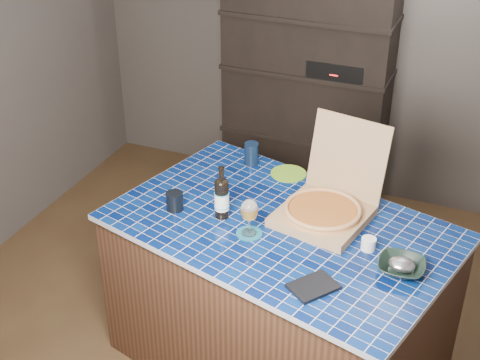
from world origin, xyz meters
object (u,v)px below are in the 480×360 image
at_px(kitchen_island, 279,296).
at_px(dvd_case, 313,287).
at_px(wine_glass, 249,211).
at_px(bowl, 401,267).
at_px(mead_bottle, 222,197).
at_px(pizza_box, 325,207).

bearing_deg(kitchen_island, dvd_case, -39.43).
xyz_separation_m(wine_glass, bowl, (0.74, -0.01, -0.11)).
distance_m(wine_glass, bowl, 0.75).
bearing_deg(bowl, wine_glass, 179.05).
height_order(kitchen_island, wine_glass, wine_glass).
relative_size(wine_glass, dvd_case, 0.94).
relative_size(dvd_case, bowl, 0.96).
relative_size(mead_bottle, bowl, 1.36).
bearing_deg(pizza_box, wine_glass, -125.68).
xyz_separation_m(mead_bottle, wine_glass, (0.19, -0.09, 0.02)).
height_order(dvd_case, bowl, bowl).
xyz_separation_m(pizza_box, bowl, (0.44, -0.29, -0.04)).
height_order(pizza_box, bowl, pizza_box).
height_order(kitchen_island, pizza_box, pizza_box).
distance_m(mead_bottle, dvd_case, 0.71).
distance_m(kitchen_island, bowl, 0.80).
bearing_deg(mead_bottle, kitchen_island, 8.37).
xyz_separation_m(kitchen_island, pizza_box, (0.18, 0.14, 0.52)).
xyz_separation_m(pizza_box, dvd_case, (0.11, -0.55, -0.06)).
distance_m(kitchen_island, dvd_case, 0.69).
xyz_separation_m(kitchen_island, wine_glass, (-0.12, -0.14, 0.59)).
xyz_separation_m(kitchen_island, mead_bottle, (-0.30, -0.04, 0.57)).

